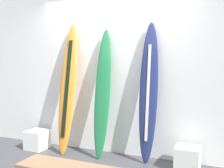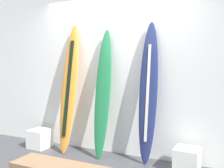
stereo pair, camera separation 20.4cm
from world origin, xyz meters
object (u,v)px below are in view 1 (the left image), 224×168
at_px(surfboard_navy, 149,93).
at_px(display_block_left, 37,140).
at_px(surfboard_emerald, 103,93).
at_px(display_block_center, 188,158).
at_px(surfboard_sunset, 68,89).

relative_size(surfboard_navy, display_block_left, 6.04).
bearing_deg(display_block_left, surfboard_emerald, 4.33).
relative_size(display_block_left, display_block_center, 1.02).
xyz_separation_m(surfboard_emerald, display_block_center, (1.28, -0.03, -0.83)).
bearing_deg(surfboard_emerald, display_block_center, -1.52).
height_order(display_block_left, display_block_center, display_block_center).
distance_m(surfboard_emerald, display_block_center, 1.53).
relative_size(surfboard_sunset, surfboard_emerald, 1.06).
height_order(surfboard_sunset, display_block_left, surfboard_sunset).
distance_m(surfboard_sunset, display_block_left, 1.05).
height_order(surfboard_emerald, surfboard_navy, surfboard_navy).
relative_size(surfboard_sunset, surfboard_navy, 1.02).
bearing_deg(display_block_center, surfboard_emerald, 178.48).
bearing_deg(surfboard_navy, surfboard_sunset, -176.43).
bearing_deg(surfboard_emerald, surfboard_navy, 4.72).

